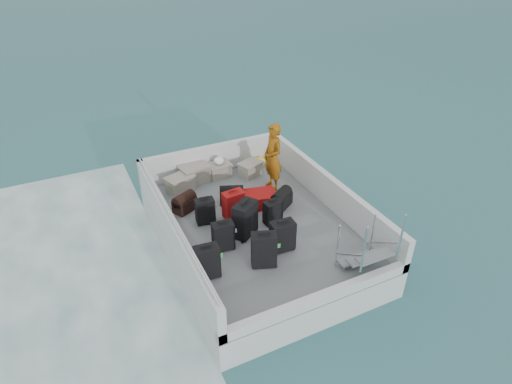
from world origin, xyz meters
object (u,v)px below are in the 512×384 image
suitcase_3 (264,250)px  crate_0 (180,184)px  crate_1 (195,174)px  suitcase_0 (207,262)px  suitcase_8 (258,199)px  suitcase_4 (245,219)px  suitcase_2 (205,211)px  suitcase_1 (223,237)px  passenger (273,157)px  suitcase_7 (273,212)px  crate_2 (219,171)px  suitcase_5 (234,205)px  crate_3 (251,169)px  suitcase_6 (282,236)px

suitcase_3 → crate_0: 3.15m
suitcase_3 → crate_1: suitcase_3 is taller
suitcase_0 → suitcase_8: bearing=48.7°
crate_1 → suitcase_4: bearing=-85.1°
suitcase_2 → suitcase_1: bearing=-83.2°
suitcase_4 → crate_1: (-0.21, 2.41, -0.17)m
suitcase_2 → passenger: size_ratio=0.35×
suitcase_7 → crate_2: suitcase_7 is taller
suitcase_8 → suitcase_1: bearing=143.5°
suitcase_3 → suitcase_8: bearing=88.1°
suitcase_5 → suitcase_2: bearing=167.4°
suitcase_8 → suitcase_7: bearing=-168.0°
suitcase_3 → crate_3: suitcase_3 is taller
suitcase_3 → crate_3: (1.19, 3.07, -0.18)m
crate_3 → suitcase_0: bearing=-127.0°
suitcase_5 → passenger: (1.27, 0.70, 0.49)m
suitcase_6 → passenger: (0.88, 2.06, 0.48)m
suitcase_1 → suitcase_3: 0.87m
crate_0 → crate_1: 0.52m
suitcase_1 → suitcase_8: suitcase_1 is taller
suitcase_8 → crate_3: (0.44, 1.28, 0.00)m
crate_1 → crate_3: crate_1 is taller
suitcase_5 → crate_2: suitcase_5 is taller
suitcase_4 → crate_3: 2.40m
passenger → crate_1: bearing=-126.2°
suitcase_4 → crate_0: size_ratio=1.27×
suitcase_4 → crate_0: bearing=73.4°
suitcase_5 → crate_0: 1.65m
suitcase_6 → passenger: passenger is taller
crate_0 → suitcase_7: bearing=-57.0°
crate_3 → crate_1: bearing=167.3°
suitcase_7 → suitcase_3: bearing=-132.5°
suitcase_1 → passenger: bearing=44.6°
suitcase_2 → suitcase_5: suitcase_5 is taller
suitcase_4 → passenger: passenger is taller
suitcase_2 → suitcase_3: bearing=-67.6°
crate_0 → crate_1: size_ratio=0.89×
crate_0 → crate_3: size_ratio=1.11×
suitcase_0 → suitcase_6: size_ratio=1.06×
suitcase_0 → suitcase_2: suitcase_0 is taller
suitcase_0 → suitcase_5: (1.12, 1.45, -0.02)m
suitcase_4 → suitcase_6: (0.43, -0.72, -0.06)m
suitcase_5 → crate_3: 1.82m
crate_0 → crate_3: 1.77m
suitcase_0 → suitcase_4: suitcase_4 is taller
suitcase_6 → suitcase_4: bearing=124.0°
suitcase_6 → crate_2: bearing=93.5°
suitcase_6 → suitcase_5: bearing=108.9°
suitcase_4 → suitcase_0: bearing=-177.0°
suitcase_7 → crate_2: (-0.27, 2.26, -0.10)m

